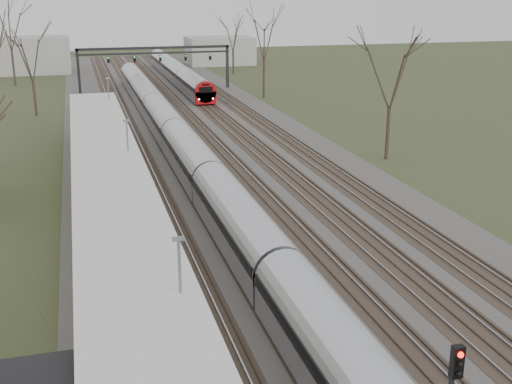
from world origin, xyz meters
TOP-DOWN VIEW (x-y plane):
  - track_bed at (0.26, 55.00)m, footprint 24.00×160.00m
  - platform at (-9.05, 37.50)m, footprint 3.50×69.00m
  - canopy at (-9.05, 32.99)m, footprint 4.10×50.00m
  - signal_gantry at (0.29, 84.99)m, footprint 21.00×0.59m
  - tree_east_far at (14.00, 42.00)m, footprint 5.00×5.00m
  - train_near at (-2.50, 48.93)m, footprint 2.62×90.21m
  - train_far at (4.50, 93.18)m, footprint 2.62×45.21m

SIDE VIEW (x-z plane):
  - track_bed at x=0.26m, z-range -0.05..0.17m
  - platform at x=-9.05m, z-range 0.00..1.00m
  - train_near at x=-2.50m, z-range -0.05..3.00m
  - train_far at x=4.50m, z-range -0.05..3.00m
  - canopy at x=-9.05m, z-range 2.37..5.48m
  - signal_gantry at x=0.29m, z-range 1.87..7.95m
  - tree_east_far at x=14.00m, z-range 2.14..12.44m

